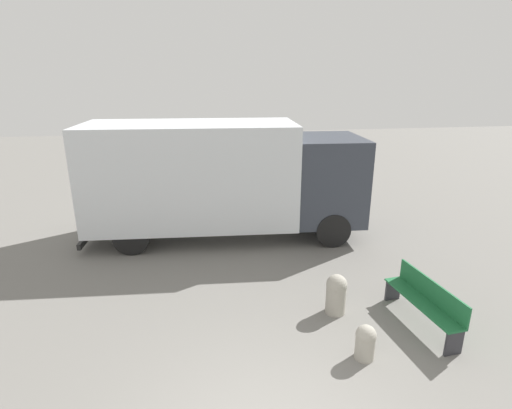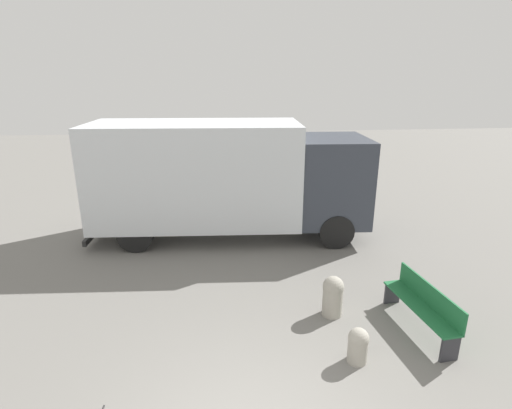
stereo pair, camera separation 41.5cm
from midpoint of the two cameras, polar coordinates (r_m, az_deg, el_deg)
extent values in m
cube|color=silver|center=(11.61, -7.54, 4.44)|extent=(6.01, 2.84, 2.88)
cube|color=#333842|center=(11.97, 11.54, 3.58)|extent=(2.12, 2.48, 2.45)
cube|color=black|center=(12.70, -20.75, -3.23)|extent=(0.25, 2.34, 0.16)
cylinder|color=black|center=(13.30, 10.14, -0.36)|extent=(0.99, 0.34, 0.97)
cylinder|color=black|center=(11.36, 12.42, -3.77)|extent=(0.99, 0.34, 0.97)
cylinder|color=black|center=(13.25, -13.86, -0.68)|extent=(0.99, 0.34, 0.97)
cylinder|color=black|center=(11.30, -15.87, -4.18)|extent=(0.99, 0.34, 0.97)
cube|color=#1E6638|center=(8.40, 23.67, -13.20)|extent=(0.59, 1.98, 0.04)
cube|color=#1E6638|center=(8.40, 24.89, -11.74)|extent=(0.23, 1.94, 0.45)
cube|color=#2D2D33|center=(7.94, 27.39, -17.88)|extent=(0.34, 0.08, 0.47)
cube|color=#2D2D33|center=(9.17, 20.14, -11.80)|extent=(0.34, 0.08, 0.47)
cylinder|color=#9E998C|center=(7.39, 15.96, -19.34)|extent=(0.33, 0.33, 0.46)
sphere|color=#9E998C|center=(7.25, 16.12, -17.90)|extent=(0.35, 0.35, 0.35)
cylinder|color=#9E998C|center=(8.40, 12.30, -13.29)|extent=(0.40, 0.40, 0.63)
sphere|color=#9E998C|center=(8.25, 12.45, -11.41)|extent=(0.42, 0.42, 0.42)
camera|label=1|loc=(0.21, -88.71, 0.42)|focal=28.00mm
camera|label=2|loc=(0.21, 91.29, -0.42)|focal=28.00mm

